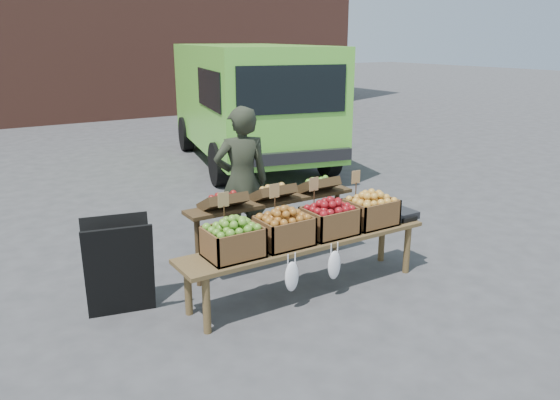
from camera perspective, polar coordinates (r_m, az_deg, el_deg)
ground at (r=5.27m, az=-5.81°, el=-11.70°), size 80.00×80.00×0.00m
delivery_van at (r=11.23m, az=-3.20°, el=9.87°), size 3.54×5.66×2.35m
vendor at (r=6.35m, az=-4.01°, el=1.89°), size 0.73×0.58×1.76m
chalkboard_sign at (r=5.27m, az=-16.49°, el=-6.74°), size 0.67×0.46×0.93m
back_table at (r=6.04m, az=-0.79°, el=-2.44°), size 2.10×0.44×1.04m
display_bench at (r=5.54m, az=2.80°, el=-6.86°), size 2.70×0.56×0.57m
crate_golden_apples at (r=4.98m, az=-4.94°, el=-4.39°), size 0.50×0.40×0.28m
crate_russet_pears at (r=5.24m, az=0.40°, el=-3.25°), size 0.50×0.40×0.28m
crate_red_apples at (r=5.54m, az=5.19°, el=-2.20°), size 0.50×0.40×0.28m
crate_green_apples at (r=5.88m, az=9.45°, el=-1.25°), size 0.50×0.40×0.28m
weighing_scale at (r=6.19m, az=12.35°, el=-1.47°), size 0.34×0.30×0.08m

